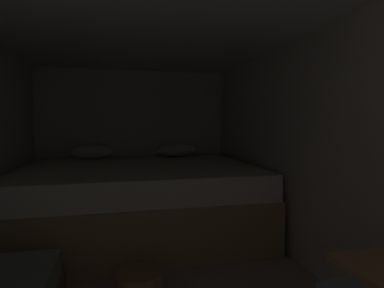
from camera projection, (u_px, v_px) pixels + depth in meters
wall_back at (134, 140)px, 4.56m from camera, size 2.76×0.05×2.00m
wall_right at (320, 154)px, 2.49m from camera, size 0.05×4.84×2.00m
ceiling_slab at (149, 8)px, 2.12m from camera, size 2.76×4.84×0.05m
bed at (139, 198)px, 3.57m from camera, size 2.54×2.01×0.96m
wicker_basket at (139, 286)px, 2.20m from camera, size 0.33×0.33×0.21m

